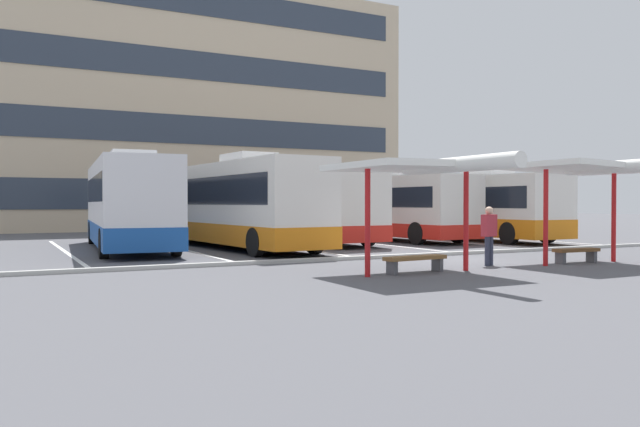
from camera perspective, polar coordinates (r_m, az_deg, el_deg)
ground_plane at (r=20.75m, az=11.50°, el=-4.13°), size 160.00×160.00×0.00m
terminal_building at (r=50.91m, az=-12.40°, el=8.80°), size 31.43×13.77×20.32m
coach_bus_0 at (r=25.97m, az=-16.95°, el=0.72°), size 3.53×11.47×3.75m
coach_bus_1 at (r=26.12m, az=-7.92°, el=0.77°), size 3.45×12.65×3.76m
coach_bus_2 at (r=29.68m, az=-1.93°, el=0.76°), size 2.89×11.66×3.69m
coach_bus_3 at (r=32.16m, az=5.34°, el=0.54°), size 3.38×12.36×3.45m
coach_bus_4 at (r=32.66m, az=13.17°, el=0.50°), size 2.66×11.48×3.47m
lane_stripe_0 at (r=25.84m, az=-22.11°, el=-3.17°), size 0.16×14.00×0.01m
lane_stripe_1 at (r=26.57m, az=-12.92°, el=-3.01°), size 0.16×14.00×0.01m
lane_stripe_2 at (r=27.92m, az=-4.43°, el=-2.80°), size 0.16×14.00×0.01m
lane_stripe_3 at (r=29.83m, az=3.13°, el=-2.56°), size 0.16×14.00×0.01m
lane_stripe_4 at (r=32.19m, az=9.68°, el=-2.32°), size 0.16×14.00×0.01m
lane_stripe_5 at (r=34.91m, az=15.27°, el=-2.08°), size 0.16×14.00×0.01m
waiting_shelter_0 at (r=16.27m, az=9.55°, el=4.05°), size 4.11×5.20×2.92m
bench_0 at (r=16.66m, az=8.61°, el=-4.19°), size 1.89×0.59×0.45m
waiting_shelter_1 at (r=20.37m, az=23.17°, el=3.67°), size 3.94×5.08×3.04m
bench_1 at (r=20.69m, az=22.17°, el=-3.27°), size 1.57×0.53×0.45m
platform_kerb at (r=21.82m, az=9.25°, el=-3.71°), size 44.00×0.24×0.12m
waiting_passenger_0 at (r=19.06m, az=15.05°, el=-1.56°), size 0.53×0.31×1.73m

